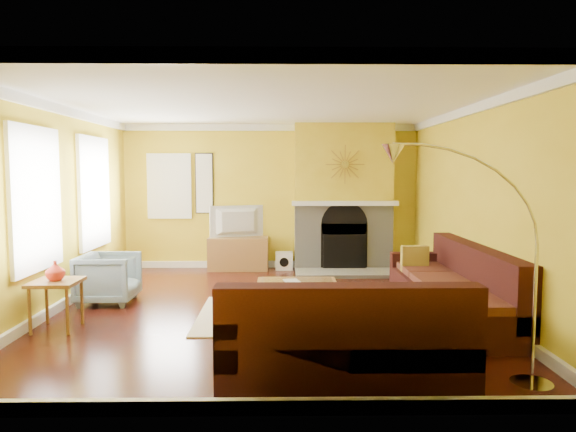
{
  "coord_description": "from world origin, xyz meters",
  "views": [
    {
      "loc": [
        0.2,
        -6.69,
        1.83
      ],
      "look_at": [
        0.29,
        0.4,
        1.21
      ],
      "focal_mm": 32.0,
      "sensor_mm": 36.0,
      "label": 1
    }
  ],
  "objects_px": {
    "media_console": "(238,253)",
    "armchair": "(109,278)",
    "sectional_sofa": "(368,290)",
    "arc_lamp": "(469,270)",
    "side_table": "(57,305)",
    "coffee_table": "(297,300)"
  },
  "relations": [
    {
      "from": "sectional_sofa",
      "to": "arc_lamp",
      "type": "bearing_deg",
      "value": -72.15
    },
    {
      "from": "side_table",
      "to": "sectional_sofa",
      "type": "bearing_deg",
      "value": -0.0
    },
    {
      "from": "side_table",
      "to": "arc_lamp",
      "type": "distance_m",
      "value": 4.54
    },
    {
      "from": "sectional_sofa",
      "to": "coffee_table",
      "type": "distance_m",
      "value": 0.98
    },
    {
      "from": "media_console",
      "to": "arc_lamp",
      "type": "bearing_deg",
      "value": -66.11
    },
    {
      "from": "coffee_table",
      "to": "arc_lamp",
      "type": "distance_m",
      "value": 2.71
    },
    {
      "from": "coffee_table",
      "to": "media_console",
      "type": "relative_size",
      "value": 0.94
    },
    {
      "from": "armchair",
      "to": "side_table",
      "type": "bearing_deg",
      "value": 170.54
    },
    {
      "from": "media_console",
      "to": "armchair",
      "type": "bearing_deg",
      "value": -123.69
    },
    {
      "from": "side_table",
      "to": "coffee_table",
      "type": "bearing_deg",
      "value": 10.12
    },
    {
      "from": "sectional_sofa",
      "to": "armchair",
      "type": "height_order",
      "value": "sectional_sofa"
    },
    {
      "from": "coffee_table",
      "to": "side_table",
      "type": "xyz_separation_m",
      "value": [
        -2.8,
        -0.5,
        0.08
      ]
    },
    {
      "from": "media_console",
      "to": "armchair",
      "type": "relative_size",
      "value": 1.44
    },
    {
      "from": "side_table",
      "to": "arc_lamp",
      "type": "relative_size",
      "value": 0.28
    },
    {
      "from": "arc_lamp",
      "to": "side_table",
      "type": "bearing_deg",
      "value": 157.71
    },
    {
      "from": "media_console",
      "to": "side_table",
      "type": "height_order",
      "value": "media_console"
    },
    {
      "from": "arc_lamp",
      "to": "armchair",
      "type": "bearing_deg",
      "value": 143.7
    },
    {
      "from": "sectional_sofa",
      "to": "coffee_table",
      "type": "bearing_deg",
      "value": 147.99
    },
    {
      "from": "media_console",
      "to": "armchair",
      "type": "height_order",
      "value": "armchair"
    },
    {
      "from": "armchair",
      "to": "arc_lamp",
      "type": "height_order",
      "value": "arc_lamp"
    },
    {
      "from": "coffee_table",
      "to": "armchair",
      "type": "height_order",
      "value": "armchair"
    },
    {
      "from": "sectional_sofa",
      "to": "media_console",
      "type": "xyz_separation_m",
      "value": [
        -1.8,
        3.6,
        -0.15
      ]
    }
  ]
}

